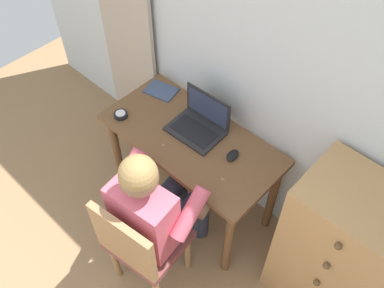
{
  "coord_description": "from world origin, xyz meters",
  "views": [
    {
      "loc": [
        0.8,
        0.6,
        2.71
      ],
      "look_at": [
        -0.28,
        1.74,
        0.85
      ],
      "focal_mm": 38.87,
      "sensor_mm": 36.0,
      "label": 1
    }
  ],
  "objects_px": {
    "notebook_pad": "(161,91)",
    "computer_mouse": "(233,155)",
    "desk": "(191,149)",
    "chair": "(140,243)",
    "laptop": "(200,123)",
    "desk_clock": "(121,115)",
    "person_seated": "(159,205)",
    "dresser": "(339,253)"
  },
  "relations": [
    {
      "from": "dresser",
      "to": "chair",
      "type": "height_order",
      "value": "dresser"
    },
    {
      "from": "desk_clock",
      "to": "computer_mouse",
      "type": "bearing_deg",
      "value": 17.54
    },
    {
      "from": "desk",
      "to": "chair",
      "type": "distance_m",
      "value": 0.68
    },
    {
      "from": "laptop",
      "to": "notebook_pad",
      "type": "height_order",
      "value": "laptop"
    },
    {
      "from": "desk",
      "to": "laptop",
      "type": "bearing_deg",
      "value": 98.21
    },
    {
      "from": "person_seated",
      "to": "laptop",
      "type": "height_order",
      "value": "person_seated"
    },
    {
      "from": "chair",
      "to": "computer_mouse",
      "type": "height_order",
      "value": "chair"
    },
    {
      "from": "chair",
      "to": "computer_mouse",
      "type": "relative_size",
      "value": 8.84
    },
    {
      "from": "chair",
      "to": "laptop",
      "type": "distance_m",
      "value": 0.82
    },
    {
      "from": "dresser",
      "to": "notebook_pad",
      "type": "distance_m",
      "value": 1.53
    },
    {
      "from": "desk",
      "to": "notebook_pad",
      "type": "xyz_separation_m",
      "value": [
        -0.44,
        0.17,
        0.13
      ]
    },
    {
      "from": "computer_mouse",
      "to": "desk_clock",
      "type": "relative_size",
      "value": 1.11
    },
    {
      "from": "desk",
      "to": "computer_mouse",
      "type": "xyz_separation_m",
      "value": [
        0.29,
        0.05,
        0.14
      ]
    },
    {
      "from": "desk",
      "to": "notebook_pad",
      "type": "height_order",
      "value": "notebook_pad"
    },
    {
      "from": "person_seated",
      "to": "notebook_pad",
      "type": "height_order",
      "value": "person_seated"
    },
    {
      "from": "desk",
      "to": "desk_clock",
      "type": "bearing_deg",
      "value": -158.24
    },
    {
      "from": "laptop",
      "to": "person_seated",
      "type": "bearing_deg",
      "value": -71.05
    },
    {
      "from": "desk",
      "to": "notebook_pad",
      "type": "bearing_deg",
      "value": 159.49
    },
    {
      "from": "desk",
      "to": "person_seated",
      "type": "relative_size",
      "value": 0.97
    },
    {
      "from": "chair",
      "to": "desk_clock",
      "type": "relative_size",
      "value": 9.82
    },
    {
      "from": "laptop",
      "to": "desk",
      "type": "bearing_deg",
      "value": -81.79
    },
    {
      "from": "chair",
      "to": "notebook_pad",
      "type": "height_order",
      "value": "chair"
    },
    {
      "from": "person_seated",
      "to": "desk_clock",
      "type": "bearing_deg",
      "value": 156.57
    },
    {
      "from": "dresser",
      "to": "laptop",
      "type": "height_order",
      "value": "dresser"
    },
    {
      "from": "laptop",
      "to": "desk_clock",
      "type": "height_order",
      "value": "laptop"
    },
    {
      "from": "desk_clock",
      "to": "laptop",
      "type": "bearing_deg",
      "value": 31.45
    },
    {
      "from": "desk",
      "to": "person_seated",
      "type": "xyz_separation_m",
      "value": [
        0.18,
        -0.46,
        0.05
      ]
    },
    {
      "from": "person_seated",
      "to": "computer_mouse",
      "type": "relative_size",
      "value": 12.02
    },
    {
      "from": "notebook_pad",
      "to": "person_seated",
      "type": "bearing_deg",
      "value": -58.9
    },
    {
      "from": "computer_mouse",
      "to": "notebook_pad",
      "type": "xyz_separation_m",
      "value": [
        -0.73,
        0.11,
        -0.01
      ]
    },
    {
      "from": "notebook_pad",
      "to": "computer_mouse",
      "type": "bearing_deg",
      "value": -22.23
    },
    {
      "from": "computer_mouse",
      "to": "desk_clock",
      "type": "height_order",
      "value": "computer_mouse"
    },
    {
      "from": "desk",
      "to": "person_seated",
      "type": "bearing_deg",
      "value": -69.08
    },
    {
      "from": "dresser",
      "to": "computer_mouse",
      "type": "relative_size",
      "value": 10.71
    },
    {
      "from": "person_seated",
      "to": "notebook_pad",
      "type": "distance_m",
      "value": 0.88
    },
    {
      "from": "dresser",
      "to": "desk_clock",
      "type": "bearing_deg",
      "value": -170.41
    },
    {
      "from": "dresser",
      "to": "laptop",
      "type": "bearing_deg",
      "value": 179.21
    },
    {
      "from": "dresser",
      "to": "desk_clock",
      "type": "distance_m",
      "value": 1.57
    },
    {
      "from": "person_seated",
      "to": "laptop",
      "type": "bearing_deg",
      "value": 108.95
    },
    {
      "from": "chair",
      "to": "computer_mouse",
      "type": "distance_m",
      "value": 0.75
    },
    {
      "from": "chair",
      "to": "desk_clock",
      "type": "xyz_separation_m",
      "value": [
        -0.66,
        0.46,
        0.26
      ]
    },
    {
      "from": "desk",
      "to": "person_seated",
      "type": "distance_m",
      "value": 0.49
    }
  ]
}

